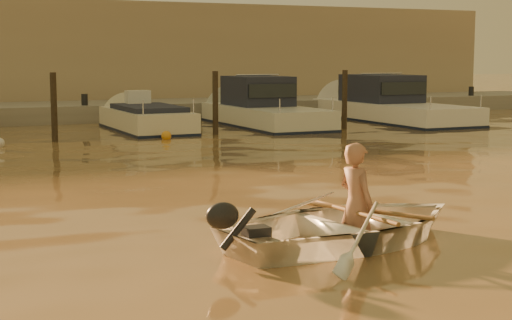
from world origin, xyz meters
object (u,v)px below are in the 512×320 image
moored_boat_4 (265,108)px  moored_boat_5 (392,105)px  person (356,204)px  waterfront_building (4,58)px  dinghy (350,225)px  moored_boat_3 (147,124)px

moored_boat_4 → moored_boat_5: 5.37m
person → moored_boat_4: moored_boat_4 is taller
moored_boat_5 → waterfront_building: waterfront_building is taller
moored_boat_5 → waterfront_building: (-12.93, 11.00, 1.77)m
moored_boat_5 → waterfront_building: 17.06m
dinghy → moored_boat_5: 20.33m
moored_boat_5 → moored_boat_3: bearing=180.0°
dinghy → person: (0.10, 0.02, 0.26)m
moored_boat_3 → moored_boat_4: moored_boat_4 is taller
dinghy → moored_boat_5: bearing=-45.1°
person → moored_boat_3: (2.00, 16.51, -0.29)m
moored_boat_3 → waterfront_building: 11.66m
dinghy → person: bearing=-90.0°
person → moored_boat_3: bearing=-16.4°
dinghy → waterfront_building: bearing=-7.2°
moored_boat_3 → waterfront_building: bearing=106.2°
dinghy → moored_boat_5: (11.83, 16.53, 0.37)m
dinghy → moored_boat_4: (6.46, 16.53, 0.37)m
person → moored_boat_4: 17.70m
dinghy → person: 0.28m
waterfront_building → person: bearing=-87.5°
moored_boat_3 → dinghy: bearing=-97.2°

